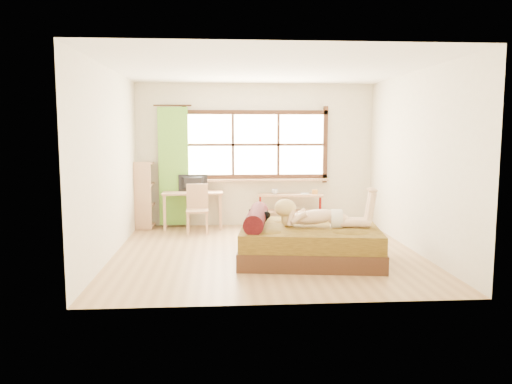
{
  "coord_description": "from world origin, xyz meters",
  "views": [
    {
      "loc": [
        -0.67,
        -7.28,
        1.81
      ],
      "look_at": [
        -0.14,
        0.2,
        0.89
      ],
      "focal_mm": 35.0,
      "sensor_mm": 36.0,
      "label": 1
    }
  ],
  "objects": [
    {
      "name": "cup",
      "position": [
        0.35,
        2.07,
        0.67
      ],
      "size": [
        0.14,
        0.14,
        0.1
      ],
      "primitive_type": "imported",
      "rotation": [
        0.0,
        0.0,
        -0.16
      ],
      "color": "gray",
      "rests_on": "pipe_shelf"
    },
    {
      "name": "bed",
      "position": [
        0.53,
        -0.44,
        0.26
      ],
      "size": [
        2.12,
        1.79,
        0.73
      ],
      "rotation": [
        0.0,
        0.0,
        -0.14
      ],
      "color": "#321F0F",
      "rests_on": "floor"
    },
    {
      "name": "desk",
      "position": [
        -1.19,
        1.95,
        0.6
      ],
      "size": [
        1.12,
        0.53,
        0.69
      ],
      "rotation": [
        0.0,
        0.0,
        0.02
      ],
      "color": "#A77F5A",
      "rests_on": "floor"
    },
    {
      "name": "bookshelf",
      "position": [
        -2.08,
        2.1,
        0.63
      ],
      "size": [
        0.33,
        0.55,
        1.24
      ],
      "rotation": [
        0.0,
        0.0,
        -0.05
      ],
      "color": "#A77F5A",
      "rests_on": "floor"
    },
    {
      "name": "curtain",
      "position": [
        -1.55,
        2.13,
        1.15
      ],
      "size": [
        0.55,
        0.1,
        2.2
      ],
      "primitive_type": "cube",
      "color": "#4A8624",
      "rests_on": "wall_back"
    },
    {
      "name": "floor",
      "position": [
        0.0,
        0.0,
        0.0
      ],
      "size": [
        4.5,
        4.5,
        0.0
      ],
      "primitive_type": "plane",
      "color": "#9E754C",
      "rests_on": "ground"
    },
    {
      "name": "wall_back",
      "position": [
        0.0,
        2.25,
        1.35
      ],
      "size": [
        4.5,
        0.0,
        4.5
      ],
      "primitive_type": "plane",
      "rotation": [
        1.57,
        0.0,
        0.0
      ],
      "color": "silver",
      "rests_on": "floor"
    },
    {
      "name": "wall_right",
      "position": [
        2.25,
        0.0,
        1.35
      ],
      "size": [
        0.0,
        4.5,
        4.5
      ],
      "primitive_type": "plane",
      "rotation": [
        1.57,
        0.0,
        -1.57
      ],
      "color": "silver",
      "rests_on": "floor"
    },
    {
      "name": "wall_left",
      "position": [
        -2.25,
        0.0,
        1.35
      ],
      "size": [
        0.0,
        4.5,
        4.5
      ],
      "primitive_type": "plane",
      "rotation": [
        1.57,
        0.0,
        1.57
      ],
      "color": "silver",
      "rests_on": "floor"
    },
    {
      "name": "pipe_shelf",
      "position": [
        0.66,
        2.07,
        0.45
      ],
      "size": [
        1.27,
        0.5,
        0.7
      ],
      "rotation": [
        0.0,
        0.0,
        -0.16
      ],
      "color": "#A77F5A",
      "rests_on": "floor"
    },
    {
      "name": "window",
      "position": [
        0.0,
        2.22,
        1.51
      ],
      "size": [
        2.8,
        0.16,
        1.46
      ],
      "color": "#FFEDBF",
      "rests_on": "wall_back"
    },
    {
      "name": "book",
      "position": [
        0.85,
        2.07,
        0.63
      ],
      "size": [
        0.19,
        0.23,
        0.02
      ],
      "primitive_type": "imported",
      "rotation": [
        0.0,
        0.0,
        -0.16
      ],
      "color": "gray",
      "rests_on": "pipe_shelf"
    },
    {
      "name": "ceiling",
      "position": [
        0.0,
        0.0,
        2.7
      ],
      "size": [
        4.5,
        4.5,
        0.0
      ],
      "primitive_type": "plane",
      "rotation": [
        3.14,
        0.0,
        0.0
      ],
      "color": "white",
      "rests_on": "wall_back"
    },
    {
      "name": "kitten",
      "position": [
        -0.15,
        -0.34,
        0.6
      ],
      "size": [
        0.3,
        0.15,
        0.23
      ],
      "primitive_type": null,
      "rotation": [
        0.0,
        0.0,
        -0.14
      ],
      "color": "black",
      "rests_on": "bed"
    },
    {
      "name": "woman",
      "position": [
        0.72,
        -0.49,
        0.77
      ],
      "size": [
        1.39,
        0.57,
        0.58
      ],
      "primitive_type": null,
      "rotation": [
        0.0,
        0.0,
        -0.14
      ],
      "color": "beige",
      "rests_on": "bed"
    },
    {
      "name": "monitor",
      "position": [
        -1.19,
        2.0,
        0.85
      ],
      "size": [
        0.54,
        0.08,
        0.31
      ],
      "primitive_type": "imported",
      "rotation": [
        0.0,
        0.0,
        3.16
      ],
      "color": "black",
      "rests_on": "desk"
    },
    {
      "name": "wall_front",
      "position": [
        0.0,
        -2.25,
        1.35
      ],
      "size": [
        4.5,
        0.0,
        4.5
      ],
      "primitive_type": "plane",
      "rotation": [
        -1.57,
        0.0,
        0.0
      ],
      "color": "silver",
      "rests_on": "floor"
    },
    {
      "name": "chair",
      "position": [
        -1.09,
        1.58,
        0.48
      ],
      "size": [
        0.4,
        0.4,
        0.87
      ],
      "rotation": [
        0.0,
        0.0,
        0.02
      ],
      "color": "#A77F5A",
      "rests_on": "floor"
    }
  ]
}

